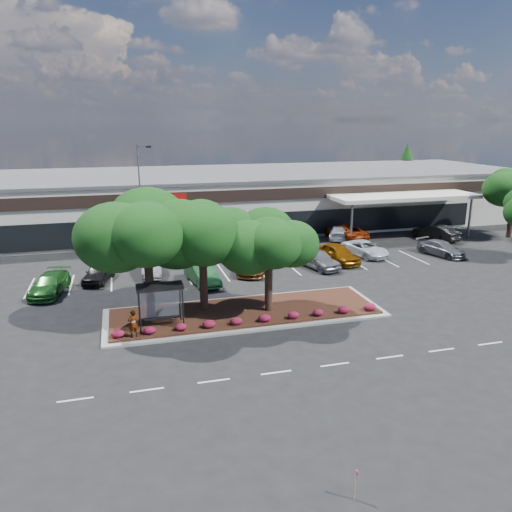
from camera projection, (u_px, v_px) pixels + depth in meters
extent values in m
plane|color=black|center=(294.00, 335.00, 29.47)|extent=(160.00, 160.00, 0.00)
cube|color=silver|center=(201.00, 200.00, 60.31)|extent=(80.00, 20.00, 6.00)
cube|color=#515153|center=(200.00, 174.00, 59.49)|extent=(80.40, 20.40, 0.30)
cube|color=black|center=(216.00, 197.00, 50.49)|extent=(80.00, 0.25, 1.20)
cube|color=black|center=(217.00, 228.00, 51.33)|extent=(60.00, 0.18, 2.60)
cube|color=#AB0D0C|center=(156.00, 199.00, 48.89)|extent=(6.00, 0.12, 1.00)
cube|color=silver|center=(404.00, 196.00, 53.42)|extent=(16.00, 5.00, 0.40)
cylinder|color=slate|center=(351.00, 225.00, 50.38)|extent=(0.24, 0.24, 4.20)
cylinder|color=slate|center=(470.00, 218.00, 53.95)|extent=(0.24, 0.24, 4.20)
cube|color=gray|center=(245.00, 313.00, 32.66)|extent=(18.00, 6.00, 0.15)
cube|color=#452417|center=(245.00, 311.00, 32.63)|extent=(17.20, 5.20, 0.12)
cube|color=silver|center=(75.00, 400.00, 22.69)|extent=(1.60, 0.12, 0.01)
cube|color=silver|center=(147.00, 390.00, 23.50)|extent=(1.60, 0.12, 0.01)
cube|color=silver|center=(214.00, 381.00, 24.32)|extent=(1.60, 0.12, 0.01)
cube|color=silver|center=(276.00, 372.00, 25.14)|extent=(1.60, 0.12, 0.01)
cube|color=silver|center=(335.00, 364.00, 25.95)|extent=(1.60, 0.12, 0.01)
cube|color=silver|center=(390.00, 357.00, 26.77)|extent=(1.60, 0.12, 0.01)
cube|color=silver|center=(442.00, 350.00, 27.59)|extent=(1.60, 0.12, 0.01)
cube|color=silver|center=(490.00, 343.00, 28.40)|extent=(1.60, 0.12, 0.01)
cube|color=silver|center=(30.00, 288.00, 37.82)|extent=(0.12, 5.00, 0.01)
cube|color=silver|center=(71.00, 284.00, 38.58)|extent=(0.12, 5.00, 0.01)
cube|color=silver|center=(112.00, 281.00, 39.35)|extent=(0.12, 5.00, 0.01)
cube|color=silver|center=(150.00, 278.00, 40.11)|extent=(0.12, 5.00, 0.01)
cube|color=silver|center=(187.00, 275.00, 40.88)|extent=(0.12, 5.00, 0.01)
cube|color=silver|center=(223.00, 272.00, 41.65)|extent=(0.12, 5.00, 0.01)
cube|color=silver|center=(258.00, 270.00, 42.41)|extent=(0.12, 5.00, 0.01)
cube|color=silver|center=(291.00, 267.00, 43.18)|extent=(0.12, 5.00, 0.01)
cube|color=silver|center=(323.00, 264.00, 43.94)|extent=(0.12, 5.00, 0.01)
cube|color=silver|center=(354.00, 262.00, 44.71)|extent=(0.12, 5.00, 0.01)
cube|color=silver|center=(384.00, 260.00, 45.47)|extent=(0.12, 5.00, 0.01)
cube|color=silver|center=(413.00, 257.00, 46.24)|extent=(0.12, 5.00, 0.01)
cylinder|color=black|center=(139.00, 305.00, 30.05)|extent=(0.08, 0.08, 2.50)
cylinder|color=black|center=(180.00, 301.00, 30.69)|extent=(0.08, 0.08, 2.50)
cylinder|color=black|center=(140.00, 313.00, 28.84)|extent=(0.08, 0.08, 2.50)
cylinder|color=black|center=(183.00, 309.00, 29.48)|extent=(0.08, 0.08, 2.50)
cube|color=black|center=(160.00, 287.00, 29.42)|extent=(2.75, 1.55, 0.10)
cube|color=silver|center=(160.00, 301.00, 30.34)|extent=(2.30, 0.03, 2.00)
cube|color=black|center=(161.00, 318.00, 30.21)|extent=(2.00, 0.35, 0.06)
cone|color=#123A0D|center=(406.00, 172.00, 77.90)|extent=(3.96, 3.96, 9.00)
imported|color=#594C47|center=(133.00, 324.00, 28.43)|extent=(0.68, 0.54, 1.63)
cube|color=gray|center=(144.00, 257.00, 45.65)|extent=(0.50, 0.50, 0.40)
cylinder|color=slate|center=(141.00, 201.00, 44.29)|extent=(0.14, 0.14, 9.88)
cube|color=slate|center=(142.00, 146.00, 43.25)|extent=(0.93, 0.44, 0.14)
cube|color=black|center=(148.00, 147.00, 43.50)|extent=(0.51, 0.40, 0.18)
cube|color=#987F4F|center=(355.00, 485.00, 16.59)|extent=(0.03, 0.03, 1.13)
cube|color=#E03B88|center=(357.00, 473.00, 16.48)|extent=(0.02, 0.14, 0.18)
imported|color=#1C571D|center=(50.00, 284.00, 36.35)|extent=(2.97, 5.29, 1.45)
imported|color=black|center=(99.00, 273.00, 39.18)|extent=(2.85, 4.45, 1.41)
imported|color=slate|center=(152.00, 267.00, 40.69)|extent=(1.87, 4.51, 1.45)
imported|color=#1B4F25|center=(202.00, 274.00, 38.65)|extent=(2.40, 4.90, 1.55)
imported|color=brown|center=(253.00, 262.00, 41.71)|extent=(4.17, 5.90, 1.59)
imported|color=slate|center=(318.00, 259.00, 42.72)|extent=(3.13, 5.09, 1.62)
imported|color=#6F3B03|center=(338.00, 253.00, 44.37)|extent=(2.92, 5.19, 1.67)
imported|color=silver|center=(365.00, 249.00, 46.58)|extent=(3.42, 5.38, 1.38)
imported|color=#55565C|center=(441.00, 248.00, 46.70)|extent=(3.32, 5.11, 1.38)
imported|color=#1C4D25|center=(125.00, 250.00, 45.89)|extent=(4.10, 5.74, 1.45)
imported|color=#5C5C63|center=(124.00, 249.00, 46.56)|extent=(1.76, 4.22, 1.36)
imported|color=black|center=(159.00, 252.00, 45.59)|extent=(2.61, 4.95, 1.37)
imported|color=white|center=(239.00, 245.00, 47.54)|extent=(2.98, 4.71, 1.50)
imported|color=#5C5D64|center=(236.00, 244.00, 48.29)|extent=(2.70, 4.62, 1.48)
imported|color=maroon|center=(345.00, 232.00, 53.11)|extent=(3.40, 6.10, 1.61)
imported|color=silver|center=(338.00, 233.00, 53.12)|extent=(3.77, 5.34, 1.44)
imported|color=black|center=(436.00, 233.00, 52.59)|extent=(3.25, 5.28, 1.64)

